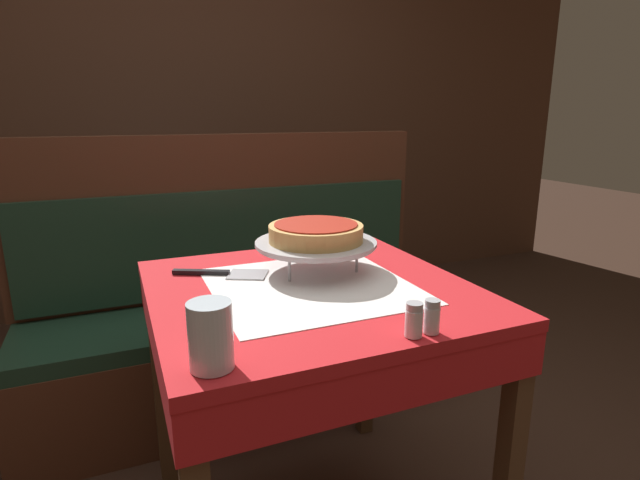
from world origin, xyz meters
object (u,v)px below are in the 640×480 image
object	(u,v)px
dining_table_front	(311,319)
water_glass_near	(211,336)
deep_dish_pizza	(316,232)
condiment_caddy	(176,186)
dining_table_rear	(167,214)
pepper_shaker	(432,317)
pizza_server	(224,273)
booth_bench	(241,329)
salt_shaker	(414,320)
pizza_pan_stand	(316,244)

from	to	relation	value
dining_table_front	water_glass_near	distance (m)	0.49
deep_dish_pizza	condiment_caddy	size ratio (longest dim) A/B	1.47
dining_table_rear	pepper_shaker	bearing A→B (deg)	-80.91
pizza_server	water_glass_near	world-z (taller)	water_glass_near
booth_bench	water_glass_near	size ratio (longest dim) A/B	13.96
deep_dish_pizza	salt_shaker	distance (m)	0.48
pizza_pan_stand	condiment_caddy	bearing A→B (deg)	97.05
booth_bench	pizza_pan_stand	distance (m)	0.84
deep_dish_pizza	pizza_server	xyz separation A→B (m)	(-0.25, 0.07, -0.11)
deep_dish_pizza	pizza_server	distance (m)	0.28
pizza_server	water_glass_near	size ratio (longest dim) A/B	2.12
dining_table_rear	deep_dish_pizza	world-z (taller)	deep_dish_pizza
dining_table_rear	booth_bench	distance (m)	0.94
pizza_server	pepper_shaker	size ratio (longest dim) A/B	3.64
dining_table_front	dining_table_rear	xyz separation A→B (m)	(-0.20, 1.62, -0.00)
water_glass_near	dining_table_front	bearing A→B (deg)	46.16
dining_table_rear	deep_dish_pizza	distance (m)	1.54
pizza_server	condiment_caddy	distance (m)	1.49
dining_table_front	pizza_server	size ratio (longest dim) A/B	3.12
dining_table_front	pepper_shaker	size ratio (longest dim) A/B	11.36
pizza_server	condiment_caddy	size ratio (longest dim) A/B	1.44
booth_bench	pizza_pan_stand	size ratio (longest dim) A/B	4.99
booth_bench	water_glass_near	bearing A→B (deg)	-105.72
condiment_caddy	pepper_shaker	bearing A→B (deg)	-82.88
booth_bench	salt_shaker	size ratio (longest dim) A/B	23.97
dining_table_front	condiment_caddy	distance (m)	1.67
pizza_pan_stand	water_glass_near	world-z (taller)	water_glass_near
pizza_server	pepper_shaker	distance (m)	0.63
dining_table_front	deep_dish_pizza	size ratio (longest dim) A/B	3.05
pepper_shaker	condiment_caddy	world-z (taller)	condiment_caddy
dining_table_front	pizza_pan_stand	bearing A→B (deg)	61.27
booth_bench	salt_shaker	distance (m)	1.23
dining_table_rear	pizza_pan_stand	world-z (taller)	pizza_pan_stand
pizza_server	condiment_caddy	world-z (taller)	condiment_caddy
water_glass_near	condiment_caddy	xyz separation A→B (m)	(0.19, 2.00, -0.01)
booth_bench	pepper_shaker	world-z (taller)	booth_bench
deep_dish_pizza	pizza_server	size ratio (longest dim) A/B	1.02
deep_dish_pizza	salt_shaker	bearing A→B (deg)	-87.80
pepper_shaker	pizza_server	bearing A→B (deg)	120.12
dining_table_rear	condiment_caddy	distance (m)	0.17
deep_dish_pizza	salt_shaker	xyz separation A→B (m)	(0.02, -0.48, -0.08)
booth_bench	pepper_shaker	distance (m)	1.24
pizza_server	salt_shaker	bearing A→B (deg)	-63.43
pizza_pan_stand	pizza_server	xyz separation A→B (m)	(-0.25, 0.07, -0.07)
pizza_pan_stand	deep_dish_pizza	bearing A→B (deg)	-116.57
pizza_server	dining_table_front	bearing A→B (deg)	-42.57
pizza_pan_stand	pizza_server	world-z (taller)	pizza_pan_stand
salt_shaker	condiment_caddy	world-z (taller)	condiment_caddy
pizza_pan_stand	pepper_shaker	size ratio (longest dim) A/B	4.81
salt_shaker	dining_table_front	bearing A→B (deg)	102.23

